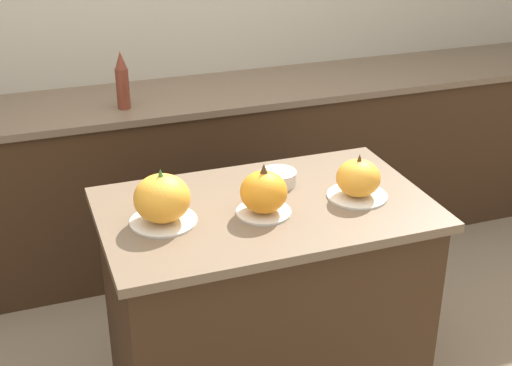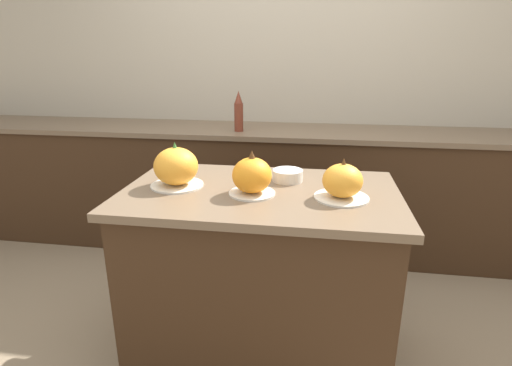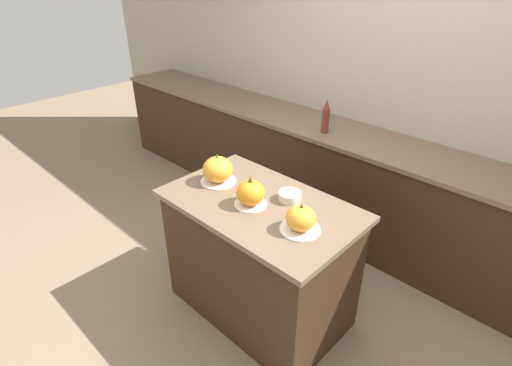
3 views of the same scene
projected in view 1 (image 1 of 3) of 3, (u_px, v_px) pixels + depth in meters
name	position (u px, v px, depth m)	size (l,w,h in m)	color
wall_back	(163.00, 16.00, 3.75)	(8.00, 0.06, 2.50)	#B2A893
kitchen_island	(265.00, 305.00, 2.78)	(1.20, 0.74, 0.88)	#382314
back_counter	(185.00, 176.00, 3.81)	(6.00, 0.60, 0.92)	#382314
pumpkin_cake_left	(162.00, 200.00, 2.44)	(0.24, 0.24, 0.20)	silver
pumpkin_cake_center	(264.00, 193.00, 2.50)	(0.20, 0.20, 0.19)	silver
pumpkin_cake_right	(358.00, 180.00, 2.63)	(0.23, 0.23, 0.17)	silver
bottle_tall	(122.00, 81.00, 3.36)	(0.06, 0.06, 0.28)	maroon
mixing_bowl	(278.00, 178.00, 2.74)	(0.14, 0.14, 0.05)	beige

